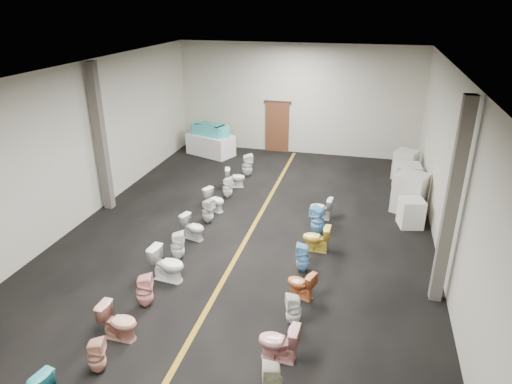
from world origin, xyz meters
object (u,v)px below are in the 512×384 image
toilet_left_6 (193,227)px  toilet_left_11 (247,165)px  toilet_left_10 (235,178)px  toilet_left_7 (208,211)px  toilet_right_7 (316,238)px  toilet_left_8 (215,200)px  toilet_right_2 (273,381)px  toilet_left_5 (178,246)px  toilet_right_8 (318,221)px  appliance_crate_a (411,213)px  toilet_left_1 (96,356)px  toilet_right_5 (301,284)px  display_table (211,145)px  toilet_right_6 (303,258)px  appliance_crate_b (410,193)px  bathtub (210,130)px  toilet_right_9 (321,208)px  toilet_right_3 (278,342)px  appliance_crate_d (405,165)px  toilet_left_2 (119,322)px  toilet_left_9 (227,187)px  toilet_right_4 (294,310)px  appliance_crate_c (407,177)px  toilet_left_3 (145,291)px

toilet_left_6 → toilet_left_11: 4.97m
toilet_left_10 → toilet_left_11: toilet_left_11 is taller
toilet_left_7 → toilet_right_7: (3.29, -0.82, -0.01)m
toilet_left_8 → toilet_right_2: 7.43m
toilet_left_6 → toilet_left_7: toilet_left_7 is taller
toilet_left_5 → toilet_right_8: size_ratio=0.92×
appliance_crate_a → toilet_left_6: appliance_crate_a is taller
toilet_left_1 → toilet_right_2: size_ratio=0.94×
toilet_left_5 → toilet_right_5: bearing=-123.6°
display_table → toilet_right_6: size_ratio=2.64×
toilet_left_10 → toilet_left_11: size_ratio=0.82×
appliance_crate_b → toilet_left_8: (-5.84, -1.46, -0.25)m
bathtub → toilet_left_7: 6.41m
toilet_left_5 → toilet_right_9: toilet_left_5 is taller
toilet_right_3 → toilet_right_8: size_ratio=0.92×
appliance_crate_d → toilet_right_2: 11.29m
display_table → toilet_left_2: bearing=-79.5°
toilet_left_9 → toilet_left_6: bearing=176.8°
toilet_right_4 → toilet_right_5: 0.95m
appliance_crate_b → appliance_crate_d: bearing=90.0°
toilet_left_1 → toilet_left_11: size_ratio=0.82×
appliance_crate_d → toilet_right_7: appliance_crate_d is taller
toilet_left_10 → toilet_right_4: size_ratio=0.99×
toilet_right_7 → toilet_left_10: bearing=-136.2°
toilet_left_11 → toilet_left_7: bearing=153.5°
toilet_left_6 → toilet_left_1: bearing=-161.8°
toilet_left_1 → toilet_left_7: (-0.09, 5.99, 0.03)m
appliance_crate_c → toilet_right_7: size_ratio=1.29×
appliance_crate_c → toilet_right_3: (-2.64, -8.91, -0.09)m
toilet_right_3 → toilet_right_8: bearing=-178.8°
toilet_left_9 → toilet_right_5: 5.80m
toilet_right_3 → appliance_crate_b: bearing=162.1°
toilet_left_11 → toilet_right_3: toilet_left_11 is taller
toilet_left_7 → toilet_right_2: toilet_left_7 is taller
toilet_left_6 → toilet_right_3: 5.02m
toilet_right_3 → toilet_right_6: size_ratio=1.04×
toilet_left_1 → appliance_crate_a: bearing=-55.2°
toilet_left_2 → toilet_left_8: size_ratio=1.08×
toilet_left_11 → toilet_right_3: size_ratio=1.12×
appliance_crate_b → toilet_left_5: appliance_crate_b is taller
appliance_crate_a → toilet_left_8: bearing=-176.0°
display_table → appliance_crate_a: (7.80, -4.77, -0.02)m
toilet_left_1 → toilet_left_2: bearing=-12.8°
appliance_crate_a → toilet_right_9: appliance_crate_a is taller
toilet_left_3 → toilet_left_9: (-0.04, 5.99, -0.03)m
toilet_left_3 → toilet_right_4: bearing=-103.4°
toilet_left_8 → toilet_left_9: size_ratio=1.00×
bathtub → toilet_left_7: bearing=-54.1°
toilet_right_2 → toilet_right_9: size_ratio=1.09×
toilet_left_9 → toilet_left_5: bearing=177.3°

